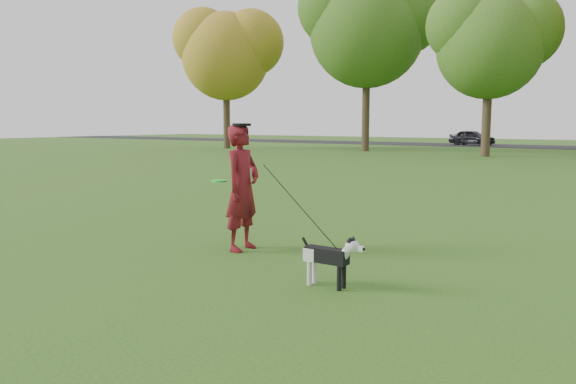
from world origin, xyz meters
The scene contains 6 objects.
ground centered at (0.00, 0.00, 0.00)m, with size 120.00×120.00×0.00m, color #285116.
man centered at (-0.74, 0.38, 0.92)m, with size 0.67×0.44×1.84m, color #560C1E.
dog centered at (1.28, -0.54, 0.38)m, with size 0.82×0.16×0.62m.
car_left centered at (-8.93, 40.00, 0.63)m, with size 1.45×3.61×1.23m, color black.
man_held_items centered at (0.54, -0.11, 0.85)m, with size 2.62×1.06×1.43m.
tree_row centered at (-1.43, 26.07, 7.41)m, with size 51.74×8.86×12.01m.
Camera 1 is at (4.34, -5.92, 1.86)m, focal length 35.00 mm.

